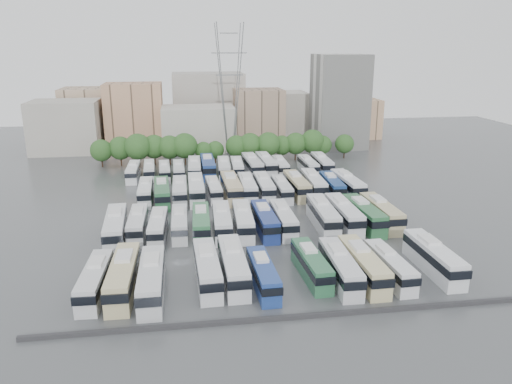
{
  "coord_description": "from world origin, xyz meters",
  "views": [
    {
      "loc": [
        -10.57,
        -80.04,
        28.91
      ],
      "look_at": [
        2.21,
        5.59,
        3.0
      ],
      "focal_mm": 35.0,
      "sensor_mm": 36.0,
      "label": 1
    }
  ],
  "objects": [
    {
      "name": "bus_r2_s6",
      "position": [
        -1.62,
        12.51,
        2.09
      ],
      "size": [
        3.29,
        13.65,
        4.26
      ],
      "rotation": [
        0.0,
        0.0,
        0.02
      ],
      "color": "#C4B087",
      "rests_on": "ground"
    },
    {
      "name": "bus_r1_s3",
      "position": [
        -11.58,
        -5.41,
        1.75
      ],
      "size": [
        2.52,
        11.35,
        3.56
      ],
      "rotation": [
        0.0,
        0.0,
        -0.0
      ],
      "color": "silver",
      "rests_on": "ground"
    },
    {
      "name": "bus_r3_s12",
      "position": [
        17.95,
        29.23,
        1.76
      ],
      "size": [
        2.63,
        11.45,
        3.58
      ],
      "rotation": [
        0.0,
        0.0,
        0.01
      ],
      "color": "silver",
      "rests_on": "ground"
    },
    {
      "name": "bus_r0_s5",
      "position": [
        -4.91,
        -22.66,
        2.03
      ],
      "size": [
        3.02,
        13.23,
        4.14
      ],
      "rotation": [
        0.0,
        0.0,
        0.01
      ],
      "color": "silver",
      "rests_on": "ground"
    },
    {
      "name": "bus_r1_s10",
      "position": [
        11.57,
        -5.73,
        2.07
      ],
      "size": [
        3.44,
        13.52,
        4.21
      ],
      "rotation": [
        0.0,
        0.0,
        -0.04
      ],
      "color": "silver",
      "rests_on": "ground"
    },
    {
      "name": "bus_r2_s4",
      "position": [
        -8.38,
        12.54,
        2.06
      ],
      "size": [
        2.92,
        13.36,
        4.19
      ],
      "rotation": [
        0.0,
        0.0,
        0.0
      ],
      "color": "silver",
      "rests_on": "ground"
    },
    {
      "name": "bus_r0_s8",
      "position": [
        5.05,
        -23.31,
        1.79
      ],
      "size": [
        2.96,
        11.69,
        3.64
      ],
      "rotation": [
        0.0,
        0.0,
        0.04
      ],
      "color": "#2C6642",
      "rests_on": "ground"
    },
    {
      "name": "city_buildings",
      "position": [
        -7.46,
        71.86,
        7.87
      ],
      "size": [
        102.0,
        35.0,
        20.0
      ],
      "color": "#9E998E",
      "rests_on": "ground"
    },
    {
      "name": "bus_r3_s2",
      "position": [
        -14.83,
        29.27,
        1.67
      ],
      "size": [
        2.86,
        10.91,
        3.39
      ],
      "rotation": [
        0.0,
        0.0,
        0.05
      ],
      "color": "silver",
      "rests_on": "ground"
    },
    {
      "name": "bus_r3_s8",
      "position": [
        5.03,
        30.11,
        2.08
      ],
      "size": [
        3.53,
        13.6,
        4.23
      ],
      "rotation": [
        0.0,
        0.0,
        0.04
      ],
      "color": "silver",
      "rests_on": "ground"
    },
    {
      "name": "bus_r1_s6",
      "position": [
        -1.61,
        -6.1,
        1.95
      ],
      "size": [
        3.3,
        12.74,
        3.96
      ],
      "rotation": [
        0.0,
        0.0,
        -0.04
      ],
      "color": "silver",
      "rests_on": "ground"
    },
    {
      "name": "bus_r1_s2",
      "position": [
        -14.9,
        -6.46,
        1.77
      ],
      "size": [
        2.92,
        11.55,
        3.6
      ],
      "rotation": [
        0.0,
        0.0,
        -0.04
      ],
      "color": "silver",
      "rests_on": "ground"
    },
    {
      "name": "bus_r2_s12",
      "position": [
        18.33,
        11.63,
        1.86
      ],
      "size": [
        3.1,
        12.19,
        3.8
      ],
      "rotation": [
        0.0,
        0.0,
        -0.04
      ],
      "color": "navy",
      "rests_on": "ground"
    },
    {
      "name": "bus_r0_s6",
      "position": [
        -1.5,
        -25.06,
        1.74
      ],
      "size": [
        2.79,
        11.37,
        3.55
      ],
      "rotation": [
        0.0,
        0.0,
        0.03
      ],
      "color": "navy",
      "rests_on": "ground"
    },
    {
      "name": "bus_r1_s8",
      "position": [
        4.87,
        -6.2,
        1.88
      ],
      "size": [
        2.73,
        12.21,
        3.83
      ],
      "rotation": [
        0.0,
        0.0,
        -0.01
      ],
      "color": "silver",
      "rests_on": "ground"
    },
    {
      "name": "ground",
      "position": [
        0.0,
        0.0,
        0.0
      ],
      "size": [
        220.0,
        220.0,
        0.0
      ],
      "primitive_type": "plane",
      "color": "#424447",
      "rests_on": "ground"
    },
    {
      "name": "bus_r0_s1",
      "position": [
        -18.33,
        -23.77,
        2.06
      ],
      "size": [
        3.23,
        13.42,
        4.19
      ],
      "rotation": [
        0.0,
        0.0,
        -0.02
      ],
      "color": "#C8BA89",
      "rests_on": "ground"
    },
    {
      "name": "parapet",
      "position": [
        0.0,
        -33.0,
        0.25
      ],
      "size": [
        56.0,
        0.5,
        0.5
      ],
      "primitive_type": "cube",
      "color": "#2D2D30",
      "rests_on": "ground"
    },
    {
      "name": "bus_r1_s1",
      "position": [
        -18.08,
        -4.99,
        1.84
      ],
      "size": [
        2.71,
        11.94,
        3.74
      ],
      "rotation": [
        0.0,
        0.0,
        -0.01
      ],
      "color": "silver",
      "rests_on": "ground"
    },
    {
      "name": "bus_r0_s11",
      "position": [
        14.79,
        -25.19,
        1.76
      ],
      "size": [
        2.94,
        11.54,
        3.59
      ],
      "rotation": [
        0.0,
        0.0,
        0.04
      ],
      "color": "silver",
      "rests_on": "ground"
    },
    {
      "name": "bus_r1_s11",
      "position": [
        15.04,
        -5.82,
        2.07
      ],
      "size": [
        2.97,
        13.44,
        4.21
      ],
      "rotation": [
        0.0,
        0.0,
        -0.0
      ],
      "color": "silver",
      "rests_on": "ground"
    },
    {
      "name": "bus_r2_s1",
      "position": [
        -17.96,
        12.98,
        1.82
      ],
      "size": [
        2.76,
        11.84,
        3.7
      ],
      "rotation": [
        0.0,
        0.0,
        0.02
      ],
      "color": "silver",
      "rests_on": "ground"
    },
    {
      "name": "bus_r3_s1",
      "position": [
        -18.22,
        30.64,
        1.67
      ],
      "size": [
        2.86,
        10.91,
        3.39
      ],
      "rotation": [
        0.0,
        0.0,
        0.05
      ],
      "color": "silver",
      "rests_on": "ground"
    },
    {
      "name": "bus_r1_s13",
      "position": [
        21.47,
        -5.81,
        2.02
      ],
      "size": [
        3.08,
        13.14,
        4.11
      ],
      "rotation": [
        0.0,
        0.0,
        0.02
      ],
      "color": "tan",
      "rests_on": "ground"
    },
    {
      "name": "bus_r3_s7",
      "position": [
        1.44,
        29.56,
        1.79
      ],
      "size": [
        3.09,
        11.7,
        3.64
      ],
      "rotation": [
        0.0,
        0.0,
        -0.05
      ],
      "color": "silver",
      "rests_on": "ground"
    },
    {
      "name": "bus_r0_s2",
      "position": [
        -14.92,
        -25.08,
        2.02
      ],
      "size": [
        2.88,
        13.14,
        4.12
      ],
      "rotation": [
        0.0,
        0.0,
        -0.0
      ],
      "color": "silver",
      "rests_on": "ground"
    },
    {
      "name": "bus_r2_s10",
      "position": [
        11.35,
        12.36,
        2.01
      ],
      "size": [
        3.05,
        13.06,
        4.08
      ],
      "rotation": [
        0.0,
        0.0,
        0.02
      ],
      "color": "tan",
      "rests_on": "ground"
    },
    {
      "name": "bus_r1_s4",
      "position": [
        -8.23,
        -5.93,
        1.88
      ],
      "size": [
        3.03,
        12.3,
        3.84
      ],
      "rotation": [
        0.0,
        0.0,
        -0.03
      ],
      "color": "#307143",
      "rests_on": "ground"
    },
    {
      "name": "bus_r2_s7",
      "position": [
        1.53,
        12.45,
        1.95
      ],
      "size": [
        2.98,
        12.68,
        3.96
      ],
      "rotation": [
        0.0,
        0.0,
        -0.02
      ],
      "color": "silver",
      "rests_on": "ground"
    },
    {
      "name": "bus_r3_s4",
      "position": [
        -8.21,
        29.46,
        1.96
      ],
      "size": [
        3.05,
        12.77,
        3.99
      ],
      "rotation": [
        0.0,
        0.0,
        -0.02
      ],
      "color": "silver",
      "rests_on": "ground"
    },
    {
      "name": "bus_r3_s13",
      "position": [
        21.38,
        29.71,
        1.95
      ],
      "size": [
        3.15,
        12.73,
        3.97
      ],
      "rotation": [
        0.0,
        0.0,
        -0.03
      ],
      "color": "silver",
      "rests_on": "ground"
    },
    {
      "name": "bus_r1_s12",
      "position": [
        18.24,
        -6.36,
        2.03
      ],
      "size": [
        3.47,
        13.32,
        4.14
      ],
      "rotation": [
        0.0,
        0.0,
        0.05
      ],
      "color": "#2B643A",
      "rests_on": "ground"
    },
    {
      "name": "bus_r3_s6",
      "position": [
        -1.62,
        28.99,
        1.88
      ],
      "size": [
        3.3,
        12.35,
        3.84
      ],
      "rotation": [
        0.0,
        0.0,
        -0.05
      ],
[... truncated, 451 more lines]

